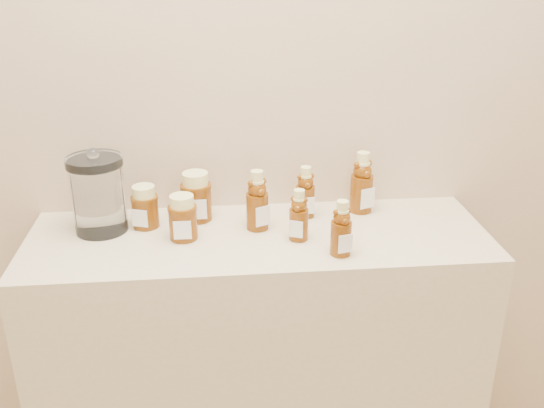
{
  "coord_description": "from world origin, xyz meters",
  "views": [
    {
      "loc": [
        -0.1,
        0.14,
        1.6
      ],
      "look_at": [
        0.03,
        1.52,
        1.0
      ],
      "focal_mm": 40.0,
      "sensor_mm": 36.0,
      "label": 1
    }
  ],
  "objects_px": {
    "honey_jar_left": "(145,206)",
    "glass_canister": "(98,191)",
    "bear_bottle_back_left": "(257,196)",
    "bear_bottle_front_left": "(299,212)",
    "display_table": "(260,374)"
  },
  "relations": [
    {
      "from": "honey_jar_left",
      "to": "glass_canister",
      "type": "relative_size",
      "value": 0.52
    },
    {
      "from": "bear_bottle_back_left",
      "to": "bear_bottle_front_left",
      "type": "xyz_separation_m",
      "value": [
        0.1,
        -0.07,
        -0.02
      ]
    },
    {
      "from": "display_table",
      "to": "bear_bottle_back_left",
      "type": "relative_size",
      "value": 6.54
    },
    {
      "from": "bear_bottle_back_left",
      "to": "glass_canister",
      "type": "bearing_deg",
      "value": 151.36
    },
    {
      "from": "glass_canister",
      "to": "honey_jar_left",
      "type": "bearing_deg",
      "value": 6.19
    },
    {
      "from": "bear_bottle_back_left",
      "to": "honey_jar_left",
      "type": "distance_m",
      "value": 0.3
    },
    {
      "from": "display_table",
      "to": "bear_bottle_back_left",
      "type": "bearing_deg",
      "value": 90.5
    },
    {
      "from": "honey_jar_left",
      "to": "glass_canister",
      "type": "bearing_deg",
      "value": -154.87
    },
    {
      "from": "bear_bottle_back_left",
      "to": "glass_canister",
      "type": "distance_m",
      "value": 0.41
    },
    {
      "from": "display_table",
      "to": "bear_bottle_back_left",
      "type": "xyz_separation_m",
      "value": [
        -0.0,
        0.04,
        0.54
      ]
    },
    {
      "from": "bear_bottle_back_left",
      "to": "honey_jar_left",
      "type": "xyz_separation_m",
      "value": [
        -0.29,
        0.04,
        -0.03
      ]
    },
    {
      "from": "bear_bottle_front_left",
      "to": "honey_jar_left",
      "type": "height_order",
      "value": "bear_bottle_front_left"
    },
    {
      "from": "bear_bottle_front_left",
      "to": "display_table",
      "type": "bearing_deg",
      "value": -174.8
    },
    {
      "from": "honey_jar_left",
      "to": "glass_canister",
      "type": "height_order",
      "value": "glass_canister"
    },
    {
      "from": "bear_bottle_back_left",
      "to": "bear_bottle_front_left",
      "type": "bearing_deg",
      "value": -60.96
    }
  ]
}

